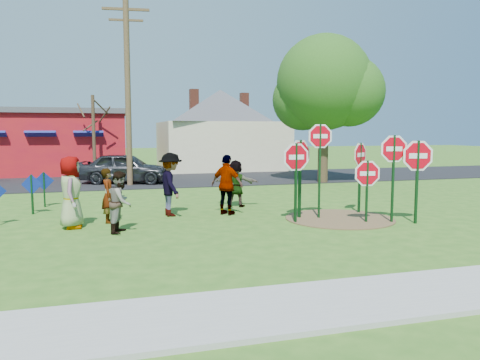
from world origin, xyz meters
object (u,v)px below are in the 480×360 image
at_px(stop_sign_b, 320,146).
at_px(stop_sign_c, 394,158).
at_px(utility_pole, 128,88).
at_px(leafy_tree, 326,88).
at_px(suv, 125,168).
at_px(person_b, 108,196).
at_px(stop_sign_a, 296,165).
at_px(stop_sign_d, 360,160).
at_px(person_a, 71,192).

height_order(stop_sign_b, stop_sign_c, stop_sign_b).
xyz_separation_m(stop_sign_c, utility_pole, (-6.69, 11.33, 2.77)).
bearing_deg(utility_pole, leafy_tree, -8.32).
bearing_deg(stop_sign_c, utility_pole, 132.07).
relative_size(suv, leafy_tree, 0.60).
bearing_deg(person_b, stop_sign_a, -99.89).
relative_size(stop_sign_a, suv, 0.55).
bearing_deg(leafy_tree, stop_sign_d, -109.31).
distance_m(stop_sign_a, person_a, 6.18).
distance_m(stop_sign_a, person_b, 5.39).
bearing_deg(stop_sign_a, stop_sign_b, 18.69).
xyz_separation_m(person_a, suv, (1.84, 10.52, -0.18)).
bearing_deg(stop_sign_d, suv, 90.12).
xyz_separation_m(person_b, suv, (0.88, 10.00, 0.01)).
bearing_deg(stop_sign_d, person_a, 146.94).
distance_m(stop_sign_d, utility_pole, 12.08).
height_order(stop_sign_a, person_b, stop_sign_a).
relative_size(stop_sign_d, suv, 0.54).
distance_m(stop_sign_a, stop_sign_c, 2.75).
bearing_deg(stop_sign_b, suv, 123.51).
distance_m(stop_sign_c, suv, 14.09).
bearing_deg(stop_sign_a, utility_pole, 105.34).
height_order(person_a, utility_pole, utility_pole).
bearing_deg(person_a, leafy_tree, -53.40).
bearing_deg(person_a, stop_sign_d, -89.43).
relative_size(stop_sign_d, leafy_tree, 0.32).
relative_size(person_a, suv, 0.44).
relative_size(stop_sign_b, utility_pole, 0.34).
relative_size(stop_sign_d, utility_pole, 0.27).
distance_m(stop_sign_d, person_b, 7.73).
bearing_deg(person_b, leafy_tree, -47.23).
bearing_deg(suv, stop_sign_b, -138.01).
height_order(stop_sign_b, utility_pole, utility_pole).
bearing_deg(utility_pole, suv, 100.01).
xyz_separation_m(stop_sign_c, leafy_tree, (2.82, 9.94, 2.89)).
bearing_deg(person_b, person_a, 125.11).
bearing_deg(stop_sign_a, person_a, 164.99).
bearing_deg(utility_pole, person_a, -101.83).
height_order(person_b, suv, person_b).
bearing_deg(person_b, stop_sign_d, -87.82).
height_order(person_a, suv, person_a).
bearing_deg(stop_sign_c, stop_sign_a, 175.74).
relative_size(person_a, utility_pole, 0.22).
xyz_separation_m(stop_sign_d, person_b, (-7.66, 0.61, -0.91)).
relative_size(person_b, utility_pole, 0.18).
xyz_separation_m(stop_sign_d, suv, (-6.78, 10.61, -0.90)).
relative_size(person_a, leafy_tree, 0.26).
xyz_separation_m(stop_sign_a, utility_pole, (-4.05, 10.59, 2.94)).
distance_m(stop_sign_a, stop_sign_d, 2.72).
distance_m(utility_pole, leafy_tree, 9.62).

